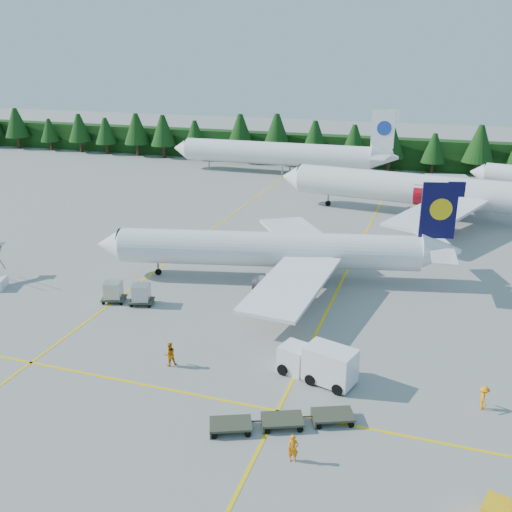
% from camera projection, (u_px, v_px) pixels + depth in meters
% --- Properties ---
extents(ground, '(320.00, 320.00, 0.00)m').
position_uv_depth(ground, '(227.00, 354.00, 45.51)').
color(ground, gray).
rests_on(ground, ground).
extents(taxi_stripe_a, '(0.25, 120.00, 0.01)m').
position_uv_depth(taxi_stripe_a, '(177.00, 255.00, 67.50)').
color(taxi_stripe_a, yellow).
rests_on(taxi_stripe_a, ground).
extents(taxi_stripe_b, '(0.25, 120.00, 0.01)m').
position_uv_depth(taxi_stripe_b, '(345.00, 275.00, 61.58)').
color(taxi_stripe_b, yellow).
rests_on(taxi_stripe_b, ground).
extents(taxi_stripe_cross, '(80.00, 0.25, 0.01)m').
position_uv_depth(taxi_stripe_cross, '(196.00, 395.00, 40.16)').
color(taxi_stripe_cross, yellow).
rests_on(taxi_stripe_cross, ground).
extents(treeline_hedge, '(220.00, 4.00, 6.00)m').
position_uv_depth(treeline_hedge, '(370.00, 152.00, 117.63)').
color(treeline_hedge, black).
rests_on(treeline_hedge, ground).
extents(airliner_navy, '(36.32, 29.55, 10.72)m').
position_uv_depth(airliner_navy, '(262.00, 250.00, 59.56)').
color(airliner_navy, white).
rests_on(airliner_navy, ground).
extents(airliner_red, '(44.22, 36.21, 12.87)m').
position_uv_depth(airliner_red, '(418.00, 190.00, 82.14)').
color(airliner_red, white).
rests_on(airliner_red, ground).
extents(airliner_far_left, '(43.74, 4.56, 12.73)m').
position_uv_depth(airliner_far_left, '(270.00, 153.00, 110.83)').
color(airliner_far_left, white).
rests_on(airliner_far_left, ground).
extents(service_truck, '(6.13, 3.64, 2.79)m').
position_uv_depth(service_truck, '(317.00, 362.00, 41.77)').
color(service_truck, white).
rests_on(service_truck, ground).
extents(dolly_train, '(9.12, 5.59, 0.16)m').
position_uv_depth(dolly_train, '(282.00, 419.00, 36.73)').
color(dolly_train, '#383D2C').
rests_on(dolly_train, ground).
extents(uld_pair, '(5.44, 2.57, 1.70)m').
position_uv_depth(uld_pair, '(127.00, 292.00, 54.33)').
color(uld_pair, '#383D2C').
rests_on(uld_pair, ground).
extents(crew_a, '(0.75, 0.62, 1.76)m').
position_uv_depth(crew_a, '(293.00, 448.00, 33.45)').
color(crew_a, orange).
rests_on(crew_a, ground).
extents(crew_b, '(1.19, 1.17, 1.93)m').
position_uv_depth(crew_b, '(170.00, 354.00, 43.63)').
color(crew_b, '#D56B04').
rests_on(crew_b, ground).
extents(crew_c, '(0.58, 0.77, 1.73)m').
position_uv_depth(crew_c, '(484.00, 398.00, 38.34)').
color(crew_c, orange).
rests_on(crew_c, ground).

